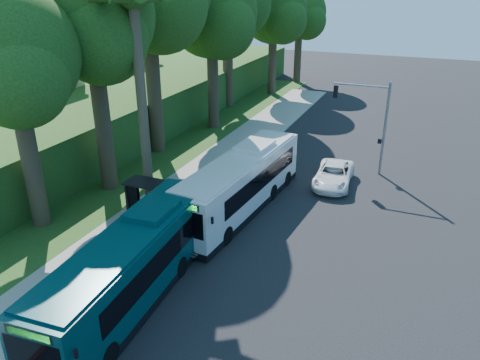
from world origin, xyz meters
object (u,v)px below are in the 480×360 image
at_px(white_bus, 241,182).
at_px(bus_shelter, 150,193).
at_px(pickup, 334,175).
at_px(teal_bus, 134,263).

bearing_deg(white_bus, bus_shelter, -138.25).
bearing_deg(pickup, teal_bus, -113.32).
bearing_deg(white_bus, teal_bus, -91.30).
relative_size(bus_shelter, white_bus, 0.25).
bearing_deg(bus_shelter, pickup, 45.95).
relative_size(white_bus, teal_bus, 1.02).
bearing_deg(teal_bus, pickup, 67.10).
relative_size(teal_bus, pickup, 2.38).
height_order(bus_shelter, pickup, bus_shelter).
height_order(bus_shelter, teal_bus, teal_bus).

